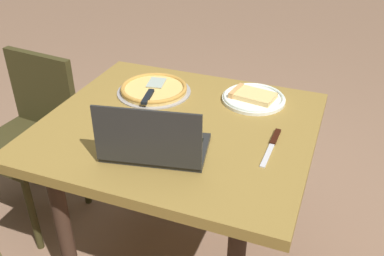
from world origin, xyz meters
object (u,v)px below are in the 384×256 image
(dining_table, at_px, (178,145))
(table_knife, at_px, (272,143))
(pizza_plate, at_px, (253,98))
(laptop, at_px, (154,144))
(pizza_tray, at_px, (154,89))
(chair_far, at_px, (32,129))

(dining_table, bearing_deg, table_knife, 177.68)
(dining_table, xyz_separation_m, pizza_plate, (-0.22, -0.28, 0.11))
(laptop, bearing_deg, pizza_plate, -112.87)
(dining_table, height_order, laptop, laptop)
(laptop, bearing_deg, table_knife, -149.81)
(pizza_tray, relative_size, chair_far, 0.38)
(dining_table, relative_size, chair_far, 1.21)
(dining_table, height_order, chair_far, chair_far)
(dining_table, relative_size, table_knife, 4.18)
(table_knife, bearing_deg, pizza_tray, -21.18)
(chair_far, bearing_deg, laptop, 158.30)
(dining_table, bearing_deg, laptop, 91.94)
(laptop, xyz_separation_m, pizza_plate, (-0.21, -0.51, -0.03))
(laptop, xyz_separation_m, pizza_tray, (0.20, -0.43, -0.03))
(pizza_tray, distance_m, chair_far, 0.70)
(table_knife, height_order, chair_far, chair_far)
(pizza_plate, xyz_separation_m, chair_far, (1.05, 0.17, -0.29))
(table_knife, distance_m, chair_far, 1.24)
(dining_table, height_order, table_knife, table_knife)
(laptop, height_order, pizza_tray, laptop)
(table_knife, bearing_deg, chair_far, -5.93)
(laptop, xyz_separation_m, table_knife, (-0.36, -0.21, -0.04))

